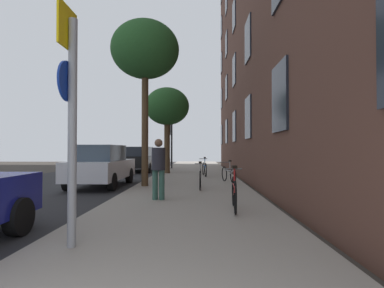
{
  "coord_description": "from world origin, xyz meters",
  "views": [
    {
      "loc": [
        1.4,
        -0.82,
        1.46
      ],
      "look_at": [
        1.16,
        9.67,
        1.65
      ],
      "focal_mm": 29.07,
      "sensor_mm": 36.0,
      "label": 1
    }
  ],
  "objects_px": {
    "tree_near": "(145,51)",
    "car_2": "(140,159)",
    "car_3": "(159,156)",
    "bicycle_2": "(229,174)",
    "tree_far": "(167,107)",
    "bicycle_0": "(234,192)",
    "bicycle_3": "(204,169)",
    "sign_post": "(71,108)",
    "traffic_light": "(170,137)",
    "bicycle_1": "(200,178)",
    "car_1": "(102,165)",
    "pedestrian_0": "(159,165)"
  },
  "relations": [
    {
      "from": "bicycle_3",
      "to": "sign_post",
      "type": "bearing_deg",
      "value": -100.17
    },
    {
      "from": "traffic_light",
      "to": "sign_post",
      "type": "bearing_deg",
      "value": -89.11
    },
    {
      "from": "bicycle_3",
      "to": "car_1",
      "type": "bearing_deg",
      "value": -138.5
    },
    {
      "from": "bicycle_1",
      "to": "bicycle_2",
      "type": "xyz_separation_m",
      "value": [
        1.16,
        1.92,
        -0.01
      ]
    },
    {
      "from": "car_2",
      "to": "car_3",
      "type": "relative_size",
      "value": 1.08
    },
    {
      "from": "sign_post",
      "to": "car_1",
      "type": "relative_size",
      "value": 0.79
    },
    {
      "from": "pedestrian_0",
      "to": "car_2",
      "type": "bearing_deg",
      "value": 103.12
    },
    {
      "from": "traffic_light",
      "to": "tree_near",
      "type": "distance_m",
      "value": 11.01
    },
    {
      "from": "tree_far",
      "to": "car_1",
      "type": "xyz_separation_m",
      "value": [
        -2.0,
        -5.57,
        -3.04
      ]
    },
    {
      "from": "bicycle_1",
      "to": "car_1",
      "type": "distance_m",
      "value": 4.12
    },
    {
      "from": "traffic_light",
      "to": "car_1",
      "type": "bearing_deg",
      "value": -100.03
    },
    {
      "from": "tree_far",
      "to": "pedestrian_0",
      "type": "height_order",
      "value": "tree_far"
    },
    {
      "from": "sign_post",
      "to": "bicycle_1",
      "type": "distance_m",
      "value": 6.89
    },
    {
      "from": "pedestrian_0",
      "to": "car_1",
      "type": "bearing_deg",
      "value": 125.74
    },
    {
      "from": "bicycle_2",
      "to": "car_3",
      "type": "height_order",
      "value": "car_3"
    },
    {
      "from": "tree_far",
      "to": "car_3",
      "type": "bearing_deg",
      "value": 99.89
    },
    {
      "from": "sign_post",
      "to": "traffic_light",
      "type": "relative_size",
      "value": 1.03
    },
    {
      "from": "tree_far",
      "to": "bicycle_0",
      "type": "bearing_deg",
      "value": -76.38
    },
    {
      "from": "bicycle_0",
      "to": "bicycle_2",
      "type": "height_order",
      "value": "bicycle_0"
    },
    {
      "from": "traffic_light",
      "to": "bicycle_3",
      "type": "height_order",
      "value": "traffic_light"
    },
    {
      "from": "tree_far",
      "to": "car_2",
      "type": "height_order",
      "value": "tree_far"
    },
    {
      "from": "tree_near",
      "to": "bicycle_3",
      "type": "distance_m",
      "value": 6.71
    },
    {
      "from": "traffic_light",
      "to": "bicycle_2",
      "type": "bearing_deg",
      "value": -70.94
    },
    {
      "from": "traffic_light",
      "to": "tree_near",
      "type": "bearing_deg",
      "value": -89.68
    },
    {
      "from": "car_3",
      "to": "sign_post",
      "type": "bearing_deg",
      "value": -85.39
    },
    {
      "from": "pedestrian_0",
      "to": "bicycle_2",
      "type": "bearing_deg",
      "value": 62.24
    },
    {
      "from": "sign_post",
      "to": "bicycle_3",
      "type": "bearing_deg",
      "value": 79.83
    },
    {
      "from": "tree_near",
      "to": "pedestrian_0",
      "type": "distance_m",
      "value": 5.21
    },
    {
      "from": "bicycle_3",
      "to": "car_2",
      "type": "distance_m",
      "value": 6.31
    },
    {
      "from": "tree_near",
      "to": "bicycle_1",
      "type": "distance_m",
      "value": 5.11
    },
    {
      "from": "car_1",
      "to": "car_2",
      "type": "bearing_deg",
      "value": 90.62
    },
    {
      "from": "tree_near",
      "to": "car_2",
      "type": "bearing_deg",
      "value": 101.99
    },
    {
      "from": "tree_far",
      "to": "bicycle_3",
      "type": "bearing_deg",
      "value": -42.93
    },
    {
      "from": "tree_far",
      "to": "bicycle_3",
      "type": "relative_size",
      "value": 3.0
    },
    {
      "from": "tree_near",
      "to": "bicycle_0",
      "type": "distance_m",
      "value": 7.01
    },
    {
      "from": "tree_far",
      "to": "bicycle_2",
      "type": "relative_size",
      "value": 2.98
    },
    {
      "from": "pedestrian_0",
      "to": "car_3",
      "type": "bearing_deg",
      "value": 97.44
    },
    {
      "from": "car_3",
      "to": "bicycle_2",
      "type": "bearing_deg",
      "value": -72.9
    },
    {
      "from": "sign_post",
      "to": "bicycle_2",
      "type": "relative_size",
      "value": 2.04
    },
    {
      "from": "bicycle_1",
      "to": "car_3",
      "type": "bearing_deg",
      "value": 101.89
    },
    {
      "from": "tree_far",
      "to": "car_3",
      "type": "xyz_separation_m",
      "value": [
        -1.93,
        11.09,
        -3.03
      ]
    },
    {
      "from": "bicycle_2",
      "to": "bicycle_3",
      "type": "distance_m",
      "value": 3.22
    },
    {
      "from": "bicycle_0",
      "to": "pedestrian_0",
      "type": "bearing_deg",
      "value": 143.84
    },
    {
      "from": "bicycle_2",
      "to": "car_3",
      "type": "relative_size",
      "value": 0.39
    },
    {
      "from": "car_3",
      "to": "pedestrian_0",
      "type": "bearing_deg",
      "value": -82.56
    },
    {
      "from": "tree_near",
      "to": "bicycle_2",
      "type": "height_order",
      "value": "tree_near"
    },
    {
      "from": "sign_post",
      "to": "bicycle_2",
      "type": "distance_m",
      "value": 9.03
    },
    {
      "from": "sign_post",
      "to": "traffic_light",
      "type": "xyz_separation_m",
      "value": [
        -0.28,
        17.82,
        0.3
      ]
    },
    {
      "from": "tree_near",
      "to": "bicycle_1",
      "type": "relative_size",
      "value": 3.55
    },
    {
      "from": "traffic_light",
      "to": "tree_far",
      "type": "relative_size",
      "value": 0.66
    }
  ]
}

